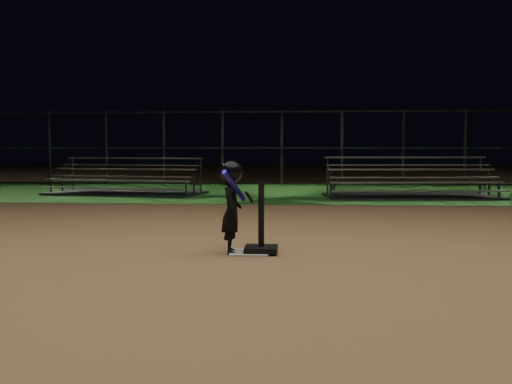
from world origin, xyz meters
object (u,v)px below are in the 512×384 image
home_plate (250,253)px  child_batter (232,204)px  batting_tee (261,238)px  bleacher_right (410,189)px  bleacher_left (126,187)px

home_plate → child_batter: (-0.21, -0.01, 0.57)m
batting_tee → bleacher_right: bleacher_right is taller
home_plate → bleacher_right: (3.36, 8.13, 0.20)m
home_plate → batting_tee: (0.13, 0.02, 0.17)m
batting_tee → child_batter: 0.53m
bleacher_right → child_batter: bearing=-119.0°
home_plate → batting_tee: batting_tee is taller
bleacher_left → home_plate: bearing=-55.0°
home_plate → child_batter: bearing=-178.1°
child_batter → bleacher_left: 9.49m
batting_tee → child_batter: bearing=-175.5°
child_batter → bleacher_left: (-3.84, 8.67, -0.38)m
child_batter → bleacher_left: size_ratio=0.25×
batting_tee → bleacher_right: bearing=68.3°
home_plate → child_batter: size_ratio=0.41×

